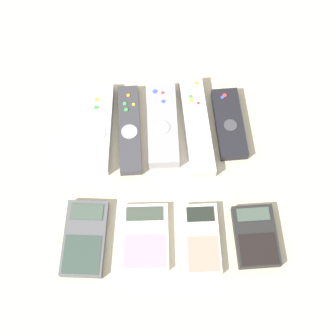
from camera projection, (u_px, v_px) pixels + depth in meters
ground_plane at (169, 190)px, 0.88m from camera, size 3.00×3.00×0.00m
remote_0 at (101, 128)px, 0.92m from camera, size 0.05×0.20×0.03m
remote_1 at (130, 129)px, 0.92m from camera, size 0.05×0.20×0.02m
remote_2 at (162, 124)px, 0.92m from camera, size 0.06×0.18×0.03m
remote_3 at (197, 126)px, 0.92m from camera, size 0.06×0.22×0.03m
remote_4 at (229, 123)px, 0.93m from camera, size 0.06×0.16×0.02m
calculator_0 at (85, 238)px, 0.83m from camera, size 0.08×0.14×0.02m
calculator_1 at (145, 237)px, 0.83m from camera, size 0.08×0.12×0.01m
calculator_2 at (202, 239)px, 0.83m from camera, size 0.06×0.13×0.02m
calculator_3 at (256, 236)px, 0.83m from camera, size 0.08×0.11×0.02m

